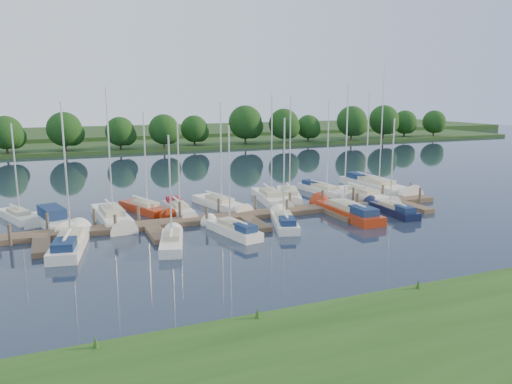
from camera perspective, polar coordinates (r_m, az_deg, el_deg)
name	(u,v)px	position (r m, az deg, el deg)	size (l,w,h in m)	color
ground	(282,243)	(36.05, 3.04, -5.87)	(260.00, 260.00, 0.00)	#192432
near_bank	(444,340)	(23.59, 20.70, -15.50)	(90.00, 10.00, 0.50)	#1F4313
dock	(245,218)	(42.46, -1.21, -2.94)	(40.00, 6.00, 0.40)	brown
mooring_pilings	(241,210)	(43.39, -1.76, -2.09)	(38.24, 2.84, 2.00)	#473D33
far_shore	(127,144)	(107.60, -14.51, 5.36)	(180.00, 30.00, 0.60)	#233E18
distant_hill	(112,133)	(132.28, -16.09, 6.48)	(220.00, 40.00, 1.40)	#2A4A20
treeline	(133,129)	(94.72, -13.84, 7.00)	(145.97, 9.32, 8.27)	#38281C
sailboat_n_0	(19,217)	(46.76, -25.45, -2.64)	(3.49, 6.60, 8.53)	white
motorboat	(53,221)	(43.73, -22.15, -3.12)	(3.31, 6.80, 1.94)	white
sailboat_n_2	(113,218)	(43.61, -16.08, -2.90)	(2.71, 9.11, 11.53)	white
sailboat_n_3	(146,209)	(46.21, -12.46, -1.95)	(3.79, 7.21, 9.32)	#96270D
sailboat_n_4	(179,210)	(45.32, -8.81, -2.02)	(1.70, 6.51, 8.43)	white
sailboat_n_5	(220,205)	(47.20, -4.09, -1.44)	(3.44, 8.09, 10.17)	white
sailboat_n_6	(271,199)	(49.45, 1.68, -0.82)	(3.10, 8.65, 10.99)	white
sailboat_n_7	(289,197)	(50.77, 3.82, -0.54)	(4.45, 8.37, 10.70)	white
sailboat_n_8	(324,191)	(54.17, 7.83, 0.16)	(2.81, 8.30, 10.34)	white
sailboat_n_9	(364,197)	(51.87, 12.21, -0.51)	(2.32, 8.83, 11.22)	white
sailboat_n_10	(376,186)	(57.66, 13.57, 0.65)	(3.04, 11.42, 14.36)	white
sailboat_s_0	(70,244)	(37.07, -20.47, -5.58)	(3.22, 8.28, 10.47)	white
sailboat_s_1	(172,242)	(35.73, -9.60, -5.71)	(2.81, 6.28, 8.17)	white
sailboat_s_2	(233,230)	(38.17, -2.69, -4.39)	(2.78, 6.71, 8.64)	white
sailboat_s_3	(284,222)	(40.69, 3.23, -3.42)	(3.45, 7.07, 9.04)	white
sailboat_s_4	(347,212)	(44.43, 10.34, -2.31)	(2.30, 9.29, 11.89)	#96270D
sailboat_s_5	(392,210)	(46.31, 15.30, -2.01)	(1.98, 6.87, 8.76)	black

